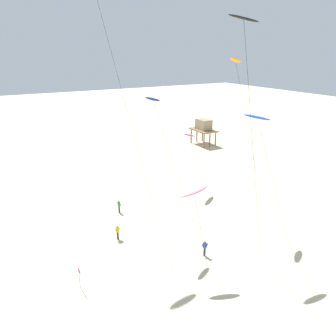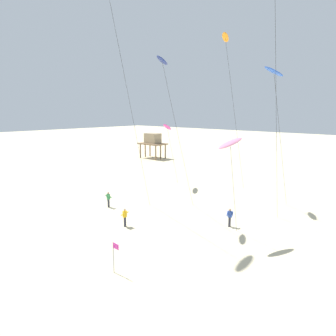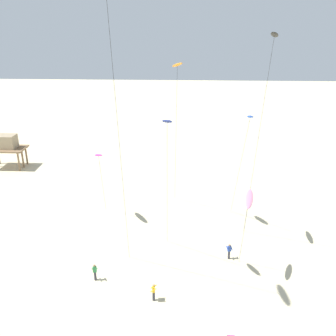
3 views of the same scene
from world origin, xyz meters
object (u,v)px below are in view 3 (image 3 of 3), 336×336
Objects in this scene: kite_orange at (177,67)px; kite_pink at (249,199)px; kite_magenta at (98,156)px; kite_black at (274,40)px; kite_flyer_nearest at (154,292)px; kite_navy at (167,124)px; stilt_house at (6,144)px; kite_blue at (250,118)px; kite_flyer_furthest at (229,251)px; kite_flyer_middle at (95,272)px.

kite_orange is 15.08m from kite_pink.
kite_orange reaches higher than kite_magenta.
kite_flyer_nearest is at bearing -143.38° from kite_black.
kite_pink is at bearing 0.31° from kite_navy.
kite_orange is at bearing 86.63° from kite_navy.
kite_blue is at bearing -29.43° from stilt_house.
kite_pink reaches higher than kite_flyer_furthest.
stilt_house is at bearing 147.51° from kite_black.
kite_flyer_nearest and kite_flyer_furthest have the same top height.
kite_black is at bearing -74.55° from kite_blue.
kite_flyer_furthest is at bearing -35.28° from stilt_house.
kite_flyer_furthest is at bearing 41.88° from kite_flyer_nearest.
kite_flyer_nearest is at bearing -103.37° from kite_navy.
kite_black reaches higher than kite_magenta.
kite_blue is 0.65× the size of kite_black.
kite_blue is 18.11m from kite_flyer_nearest.
kite_pink is 0.59× the size of kite_blue.
kite_orange reaches higher than kite_pink.
kite_magenta is 13.40m from kite_flyer_middle.
stilt_house is (-25.73, 29.33, 2.95)m from kite_flyer_nearest.
kite_magenta is 17.47m from kite_flyer_furthest.
stilt_house is at bearing 136.46° from kite_navy.
kite_navy is 2.57× the size of stilt_house.
kite_flyer_middle is (-7.02, -10.96, -16.74)m from kite_orange.
kite_flyer_nearest is at bearing -138.12° from kite_flyer_furthest.
kite_blue is at bearing -25.23° from kite_orange.
kite_orange is at bearing -1.94° from kite_magenta.
kite_orange is at bearing 154.77° from kite_blue.
kite_blue is 8.34× the size of kite_flyer_furthest.
stilt_house is at bearing 143.11° from kite_pink.
kite_black is at bearing 17.18° from kite_flyer_middle.
stilt_house is (-20.21, 26.97, 2.95)m from kite_flyer_middle.
kite_flyer_nearest is (-9.38, -6.97, -19.61)m from kite_black.
kite_navy is at bearing 76.63° from kite_flyer_nearest.
kite_navy is 8.94× the size of kite_flyer_middle.
kite_magenta is at bearing 117.94° from kite_flyer_nearest.
kite_navy reaches higher than kite_pink.
kite_orange reaches higher than kite_blue.
kite_flyer_nearest is 0.29× the size of stilt_house.
kite_flyer_middle is at bearing -122.65° from kite_orange.
kite_blue is 8.34× the size of kite_flyer_nearest.
stilt_house reaches higher than kite_flyer_nearest.
kite_flyer_nearest is at bearing -23.18° from kite_flyer_middle.
kite_blue reaches higher than kite_flyer_nearest.
kite_flyer_furthest is (12.46, 3.86, 0.00)m from kite_flyer_middle.
kite_navy is at bearing -49.69° from kite_magenta.
kite_black is 12.75× the size of kite_flyer_middle.
kite_navy is 0.81× the size of kite_orange.
kite_orange reaches higher than stilt_house.
stilt_house is at bearing 144.72° from kite_flyer_furthest.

